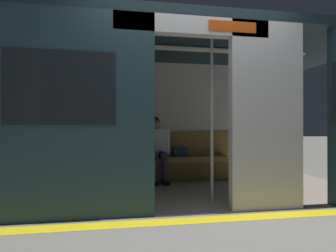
# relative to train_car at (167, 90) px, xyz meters

# --- Properties ---
(ground_plane) EXTENTS (60.00, 60.00, 0.00)m
(ground_plane) POSITION_rel_train_car_xyz_m (-0.05, 1.19, -1.52)
(ground_plane) COLOR gray
(platform_edge_strip) EXTENTS (8.00, 0.24, 0.01)m
(platform_edge_strip) POSITION_rel_train_car_xyz_m (-0.05, 1.49, -1.52)
(platform_edge_strip) COLOR yellow
(platform_edge_strip) RESTS_ON ground_plane
(train_car) EXTENTS (6.40, 2.75, 2.31)m
(train_car) POSITION_rel_train_car_xyz_m (0.00, 0.00, 0.00)
(train_car) COLOR silver
(train_car) RESTS_ON ground_plane
(bench_seat) EXTENTS (2.66, 0.44, 0.43)m
(bench_seat) POSITION_rel_train_car_xyz_m (-0.05, -1.04, -1.19)
(bench_seat) COLOR olive
(bench_seat) RESTS_ON ground_plane
(person_seated) EXTENTS (0.55, 0.69, 1.16)m
(person_seated) POSITION_rel_train_car_xyz_m (0.01, -0.99, -0.87)
(person_seated) COLOR silver
(person_seated) RESTS_ON ground_plane
(handbag) EXTENTS (0.26, 0.15, 0.17)m
(handbag) POSITION_rel_train_car_xyz_m (-0.45, -1.08, -1.01)
(handbag) COLOR #262D4C
(handbag) RESTS_ON bench_seat
(book) EXTENTS (0.20, 0.25, 0.03)m
(book) POSITION_rel_train_car_xyz_m (0.43, -1.07, -1.08)
(book) COLOR #B22D2D
(book) RESTS_ON bench_seat
(grab_pole_door) EXTENTS (0.04, 0.04, 2.17)m
(grab_pole_door) POSITION_rel_train_car_xyz_m (0.33, 0.75, -0.44)
(grab_pole_door) COLOR silver
(grab_pole_door) RESTS_ON ground_plane
(grab_pole_far) EXTENTS (0.04, 0.04, 2.17)m
(grab_pole_far) POSITION_rel_train_car_xyz_m (-0.44, 0.74, -0.44)
(grab_pole_far) COLOR silver
(grab_pole_far) RESTS_ON ground_plane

